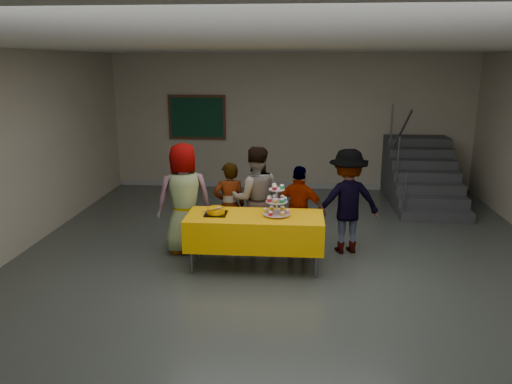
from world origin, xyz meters
TOP-DOWN VIEW (x-y plane):
  - room_shell at (0.00, 0.02)m, footprint 10.00×10.04m
  - bake_table at (-0.42, 0.34)m, footprint 1.88×0.78m
  - cupcake_stand at (-0.12, 0.36)m, footprint 0.38×0.38m
  - bear_cake at (-0.96, 0.35)m, footprint 0.32×0.36m
  - schoolchild_a at (-1.52, 0.89)m, footprint 0.95×0.79m
  - schoolchild_b at (-0.87, 1.08)m, footprint 0.57×0.45m
  - schoolchild_c at (-0.48, 1.12)m, footprint 0.88×0.74m
  - schoolchild_d at (0.19, 0.90)m, footprint 0.85×0.53m
  - schoolchild_e at (0.91, 1.09)m, footprint 1.12×0.78m
  - staircase at (2.70, 4.13)m, footprint 1.30×2.40m
  - noticeboard at (-2.11, 4.96)m, footprint 1.30×0.05m

SIDE VIEW (x-z plane):
  - staircase at x=2.70m, z-range -0.53..1.51m
  - bake_table at x=-0.42m, z-range 0.17..0.94m
  - schoolchild_d at x=0.19m, z-range 0.00..1.35m
  - schoolchild_b at x=-0.87m, z-range 0.00..1.36m
  - schoolchild_e at x=0.91m, z-range 0.00..1.58m
  - schoolchild_c at x=-0.48m, z-range 0.00..1.60m
  - bear_cake at x=-0.96m, z-range 0.77..0.89m
  - schoolchild_a at x=-1.52m, z-range 0.00..1.67m
  - cupcake_stand at x=-0.12m, z-range 0.72..1.17m
  - noticeboard at x=-2.11m, z-range 1.10..2.10m
  - room_shell at x=0.00m, z-range 0.62..3.64m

